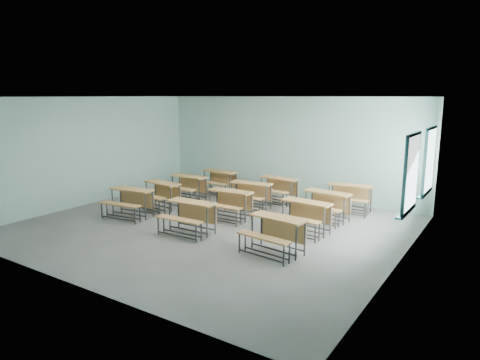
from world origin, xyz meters
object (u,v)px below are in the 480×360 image
object	(u,v)px
desk_unit_r0c2	(275,230)
desk_unit_r2c0	(187,184)
desk_unit_r2c1	(249,192)
desk_unit_r1c1	(228,200)
desk_unit_r0c0	(130,199)
desk_unit_r3c0	(218,179)
desk_unit_r1c2	(304,212)
desk_unit_r1c0	(160,191)
desk_unit_r3c2	(349,194)
desk_unit_r0c1	(189,213)
desk_unit_r3c1	(277,186)
desk_unit_r2c2	(325,202)

from	to	relation	value
desk_unit_r0c2	desk_unit_r2c0	world-z (taller)	same
desk_unit_r0c2	desk_unit_r2c1	distance (m)	3.57
desk_unit_r0c2	desk_unit_r1c1	world-z (taller)	same
desk_unit_r0c0	desk_unit_r3c0	size ratio (longest dim) A/B	1.02
desk_unit_r1c1	desk_unit_r2c0	size ratio (longest dim) A/B	0.99
desk_unit_r3c0	desk_unit_r1c2	bearing A→B (deg)	-24.12
desk_unit_r1c0	desk_unit_r3c2	distance (m)	5.40
desk_unit_r2c1	desk_unit_r0c2	bearing A→B (deg)	-54.78
desk_unit_r2c1	desk_unit_r1c1	bearing A→B (deg)	-91.44
desk_unit_r3c0	desk_unit_r0c1	bearing A→B (deg)	-58.77
desk_unit_r3c0	desk_unit_r3c2	size ratio (longest dim) A/B	1.00
desk_unit_r3c1	desk_unit_r1c0	bearing A→B (deg)	-128.35
desk_unit_r2c2	desk_unit_r3c2	bearing A→B (deg)	86.69
desk_unit_r1c1	desk_unit_r3c0	size ratio (longest dim) A/B	0.96
desk_unit_r1c1	desk_unit_r1c0	bearing A→B (deg)	-176.21
desk_unit_r3c0	desk_unit_r3c1	size ratio (longest dim) A/B	0.98
desk_unit_r1c0	desk_unit_r2c0	world-z (taller)	same
desk_unit_r3c2	desk_unit_r2c1	bearing A→B (deg)	-157.48
desk_unit_r1c0	desk_unit_r1c2	world-z (taller)	same
desk_unit_r3c0	desk_unit_r0c0	bearing A→B (deg)	-90.76
desk_unit_r2c2	desk_unit_r3c2	world-z (taller)	same
desk_unit_r0c2	desk_unit_r2c2	xyz separation A→B (m)	(-0.02, 2.79, 0.00)
desk_unit_r0c0	desk_unit_r2c2	xyz separation A→B (m)	(4.54, 2.54, 0.00)
desk_unit_r2c0	desk_unit_r3c0	world-z (taller)	same
desk_unit_r2c1	desk_unit_r0c1	bearing A→B (deg)	-95.54
desk_unit_r0c1	desk_unit_r1c0	world-z (taller)	same
desk_unit_r0c1	desk_unit_r0c2	bearing A→B (deg)	-2.71
desk_unit_r0c0	desk_unit_r2c2	world-z (taller)	same
desk_unit_r1c2	desk_unit_r1c1	bearing A→B (deg)	-174.99
desk_unit_r3c0	desk_unit_r0c2	bearing A→B (deg)	-37.67
desk_unit_r2c2	desk_unit_r3c2	xyz separation A→B (m)	(0.22, 1.20, 0.00)
desk_unit_r1c2	desk_unit_r3c2	xyz separation A→B (m)	(0.25, 2.44, 0.00)
desk_unit_r0c0	desk_unit_r2c0	bearing A→B (deg)	82.82
desk_unit_r1c2	desk_unit_r2c2	size ratio (longest dim) A/B	0.98
desk_unit_r1c2	desk_unit_r3c0	size ratio (longest dim) A/B	1.00
desk_unit_r3c2	desk_unit_r0c1	bearing A→B (deg)	-127.13
desk_unit_r1c1	desk_unit_r3c2	xyz separation A→B (m)	(2.43, 2.45, 0.00)
desk_unit_r2c0	desk_unit_r2c2	size ratio (longest dim) A/B	0.95
desk_unit_r0c2	desk_unit_r3c0	xyz separation A→B (m)	(-4.24, 3.83, 0.00)
desk_unit_r2c2	desk_unit_r3c1	distance (m)	2.25
desk_unit_r1c0	desk_unit_r1c1	distance (m)	2.29
desk_unit_r1c0	desk_unit_r2c2	xyz separation A→B (m)	(4.49, 1.44, 0.00)
desk_unit_r0c2	desk_unit_r2c2	world-z (taller)	same
desk_unit_r0c0	desk_unit_r3c0	bearing A→B (deg)	78.04
desk_unit_r1c2	desk_unit_r3c0	xyz separation A→B (m)	(-4.18, 2.27, 0.00)
desk_unit_r2c1	desk_unit_r3c2	distance (m)	2.81
desk_unit_r1c0	desk_unit_r0c0	bearing A→B (deg)	-84.54
desk_unit_r2c0	desk_unit_r3c2	xyz separation A→B (m)	(4.74, 1.41, 0.00)
desk_unit_r0c0	desk_unit_r1c2	xyz separation A→B (m)	(4.50, 1.31, 0.00)
desk_unit_r2c1	desk_unit_r3c0	size ratio (longest dim) A/B	1.01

